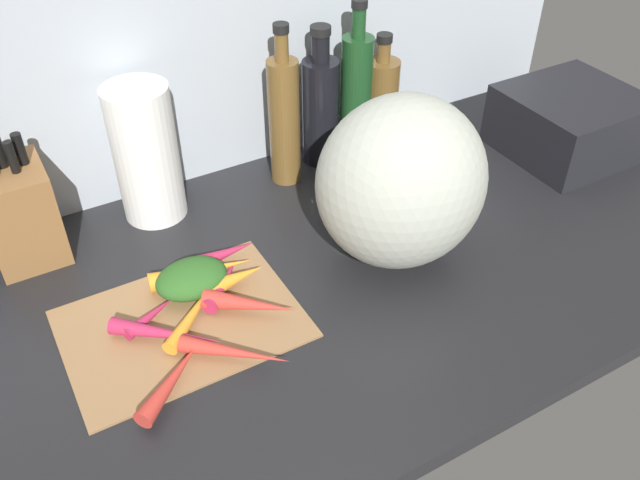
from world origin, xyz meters
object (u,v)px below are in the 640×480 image
object	(u,v)px
carrot_7	(223,283)
winter_squash	(401,182)
carrot_9	(194,312)
bottle_1	(320,108)
bottle_3	(381,100)
carrot_1	(235,352)
carrot_5	(166,334)
dish_rack	(570,123)
carrot_2	(236,278)
carrot_6	(212,294)
bottle_0	(284,119)
carrot_4	(222,254)
carrot_10	(201,271)
bottle_2	(356,95)
carrot_0	(250,304)
carrot_3	(152,315)
paper_towel_roll	(146,154)
knife_block	(19,212)
carrot_8	(172,380)
cutting_board	(182,323)

from	to	relation	value
carrot_7	winter_squash	size ratio (longest dim) A/B	0.40
carrot_7	carrot_9	bearing A→B (deg)	-150.40
bottle_1	bottle_3	xyz separation A→B (cm)	(15.15, 0.49, -2.24)
carrot_1	carrot_5	distance (cm)	11.29
carrot_5	dish_rack	size ratio (longest dim) A/B	0.69
carrot_5	bottle_3	xyz separation A→B (cm)	(61.55, 34.81, 7.67)
carrot_2	bottle_3	size ratio (longest dim) A/B	0.41
carrot_6	bottle_0	bearing A→B (deg)	44.58
carrot_4	carrot_10	world-z (taller)	carrot_10
winter_squash	bottle_1	distance (cm)	33.70
bottle_2	carrot_0	bearing A→B (deg)	-140.33
carrot_2	carrot_9	world-z (taller)	carrot_2
winter_squash	dish_rack	xyz separation A→B (cm)	(51.74, 10.49, -8.27)
winter_squash	dish_rack	world-z (taller)	winter_squash
carrot_4	carrot_6	xyz separation A→B (cm)	(-5.34, -8.26, -0.06)
carrot_3	carrot_9	size ratio (longest dim) A/B	0.63
carrot_5	carrot_9	distance (cm)	5.89
carrot_4	dish_rack	bearing A→B (deg)	-0.92
bottle_3	bottle_2	bearing A→B (deg)	-162.88
paper_towel_roll	bottle_3	xyz separation A→B (cm)	(51.87, 1.44, -3.13)
carrot_1	carrot_2	bearing A→B (deg)	65.24
carrot_2	carrot_3	bearing A→B (deg)	-177.33
carrot_9	bottle_1	distance (cm)	52.93
carrot_4	knife_block	distance (cm)	34.89
carrot_5	bottle_2	world-z (taller)	bottle_2
carrot_0	carrot_1	xyz separation A→B (cm)	(-6.08, -7.61, -0.37)
carrot_8	winter_squash	size ratio (longest dim) A/B	0.50
carrot_10	dish_rack	bearing A→B (deg)	0.78
winter_squash	carrot_1	bearing A→B (deg)	-164.97
cutting_board	carrot_3	distance (cm)	4.80
bottle_2	bottle_3	xyz separation A→B (cm)	(7.91, 2.44, -4.06)
carrot_5	carrot_7	size ratio (longest dim) A/B	1.51
carrot_2	carrot_6	xyz separation A→B (cm)	(-4.83, -1.45, -0.18)
carrot_8	carrot_9	bearing A→B (deg)	55.63
cutting_board	bottle_1	size ratio (longest dim) A/B	1.24
carrot_0	bottle_0	distance (cm)	41.31
paper_towel_roll	dish_rack	size ratio (longest dim) A/B	1.00
carrot_8	cutting_board	bearing A→B (deg)	64.34
carrot_8	bottle_1	world-z (taller)	bottle_1
winter_squash	knife_block	world-z (taller)	winter_squash
carrot_3	bottle_2	bearing A→B (deg)	26.59
cutting_board	carrot_7	size ratio (longest dim) A/B	3.06
carrot_0	dish_rack	bearing A→B (deg)	8.67
paper_towel_roll	bottle_0	xyz separation A→B (cm)	(27.05, -1.86, 0.54)
bottle_3	winter_squash	bearing A→B (deg)	-119.25
knife_block	cutting_board	bearing A→B (deg)	-60.60
carrot_7	bottle_3	distance (cm)	57.88
carrot_5	bottle_0	bearing A→B (deg)	40.63
carrot_5	carrot_7	xyz separation A→B (cm)	(11.86, 6.12, 0.06)
carrot_8	carrot_10	distance (cm)	22.70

